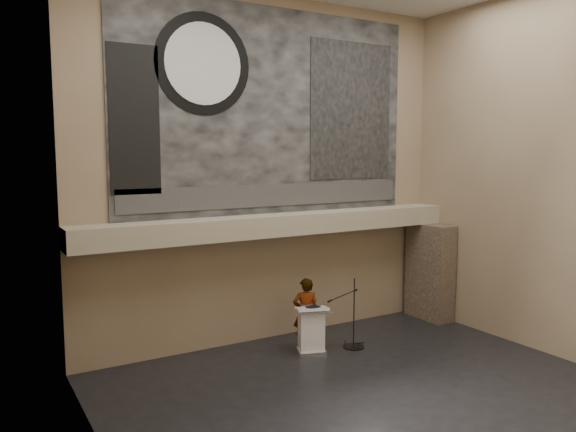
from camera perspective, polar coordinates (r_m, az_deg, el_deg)
floor at (r=11.66m, az=8.44°, el=-17.44°), size 10.00×10.00×0.00m
wall_back at (r=13.99m, az=-1.68°, el=4.60°), size 10.00×0.02×8.50m
wall_left at (r=8.43m, az=-18.48°, el=2.97°), size 0.02×8.00×8.50m
wall_right at (r=14.37m, az=24.45°, el=4.07°), size 0.02×8.00×8.50m
soffit at (r=13.74m, az=-0.85°, el=-0.87°), size 10.00×0.80×0.50m
sprinkler_left at (r=13.03m, az=-6.86°, el=-2.58°), size 0.04×0.04×0.06m
sprinkler_right at (r=14.77m, az=5.66°, el=-1.48°), size 0.04×0.04×0.06m
banner at (r=13.98m, az=-1.64°, el=10.55°), size 8.00×0.05×5.00m
banner_text_strip at (r=13.96m, az=-1.53°, el=2.13°), size 7.76×0.02×0.55m
banner_clock_rim at (r=13.28m, az=-8.61°, el=15.03°), size 2.30×0.02×2.30m
banner_clock_face at (r=13.26m, az=-8.58°, el=15.04°), size 1.84×0.02×1.84m
banner_building_print at (r=15.27m, az=6.47°, el=10.55°), size 2.60×0.02×3.60m
banner_brick_print at (r=12.63m, az=-15.34°, el=9.38°), size 1.10×0.02×3.20m
stone_pier at (r=16.47m, az=14.21°, el=-5.47°), size 0.60×1.40×2.70m
lectern at (r=13.47m, az=2.38°, el=-11.50°), size 0.86×0.73×1.14m
binder at (r=13.27m, az=2.56°, el=-9.23°), size 0.32×0.28×0.04m
papers at (r=13.19m, az=2.09°, el=-9.40°), size 0.25×0.31×0.00m
speaker_person at (r=13.73m, az=1.80°, el=-9.81°), size 0.73×0.61×1.72m
mic_stand at (r=13.97m, az=6.60°, el=-12.19°), size 1.37×0.77×1.71m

